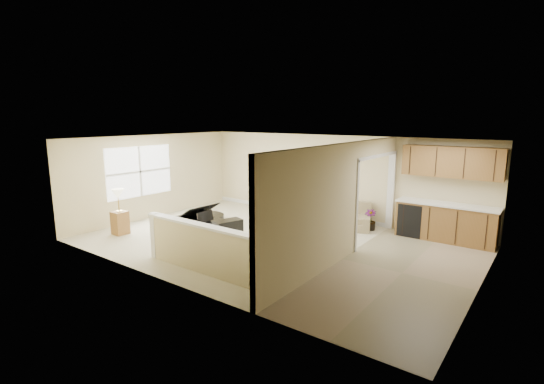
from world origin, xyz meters
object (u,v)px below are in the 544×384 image
Objects in this scene: palm_plant at (280,195)px; lamp_stand at (120,215)px; small_plant at (370,221)px; loveseat at (342,215)px; accent_table at (284,199)px; piano_bench at (228,229)px; piano at (195,204)px.

palm_plant is 0.98× the size of lamp_stand.
palm_plant is 2.11× the size of small_plant.
small_plant is at bearing -3.84° from loveseat.
accent_table is at bearing 60.34° from lamp_stand.
accent_table is at bearing -37.71° from palm_plant.
accent_table reaches higher than piano_bench.
small_plant is (2.59, 2.85, 0.00)m from piano_bench.
accent_table is at bearing 157.01° from loveseat.
accent_table is 1.49× the size of small_plant.
piano is 4.93m from small_plant.
accent_table is 2.77m from small_plant.
piano reaches higher than accent_table.
palm_plant reaches higher than small_plant.
lamp_stand reaches higher than small_plant.
palm_plant is (-2.37, 0.36, 0.22)m from loveseat.
piano_bench is 3.85m from small_plant.
piano reaches higher than loveseat.
small_plant reaches higher than piano_bench.
small_plant is at bearing -2.76° from palm_plant.
lamp_stand is (-2.01, -4.40, -0.06)m from palm_plant.
loveseat is 2.27× the size of accent_table.
palm_plant is (-0.51, 3.00, 0.33)m from piano_bench.
piano_bench is 2.90m from lamp_stand.
lamp_stand reaches higher than palm_plant.
piano is 2.05m from lamp_stand.
lamp_stand is at bearing -119.66° from accent_table.
piano is 2.79m from palm_plant.
loveseat is at bearing -163.63° from small_plant.
piano is at bearing -151.22° from small_plant.
palm_plant reaches higher than piano_bench.
lamp_stand is at bearing -157.53° from loveseat.
small_plant is (0.73, 0.22, -0.11)m from loveseat.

